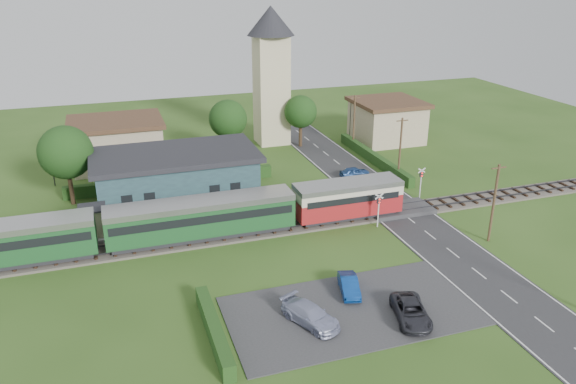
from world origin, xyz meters
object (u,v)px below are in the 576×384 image
object	(u,v)px
car_park_dark	(411,311)
pedestrian_near	(251,208)
house_west	(117,142)
church_tower	(271,66)
crossing_signal_far	(421,178)
car_on_road	(355,172)
house_east	(387,120)
station_building	(176,178)
pedestrian_far	(107,223)
crossing_signal_near	(379,205)
equipment_hut	(93,220)
car_park_silver	(310,315)
car_park_blue	(349,285)
train	(164,222)

from	to	relation	value
car_park_dark	pedestrian_near	bearing A→B (deg)	122.54
house_west	car_park_dark	size ratio (longest dim) A/B	2.43
church_tower	crossing_signal_far	bearing A→B (deg)	-69.98
house_west	car_on_road	bearing A→B (deg)	-27.51
house_east	crossing_signal_far	size ratio (longest dim) A/B	2.69
house_east	car_park_dark	world-z (taller)	house_east
crossing_signal_far	pedestrian_near	xyz separation A→B (m)	(-17.76, 0.10, -0.89)
station_building	car_park_dark	world-z (taller)	station_building
pedestrian_near	pedestrian_far	world-z (taller)	pedestrian_far
crossing_signal_near	crossing_signal_far	xyz separation A→B (m)	(7.20, 4.80, 0.00)
station_building	house_east	bearing A→B (deg)	23.44
equipment_hut	car_park_silver	distance (m)	22.19
house_east	station_building	bearing A→B (deg)	-156.56
crossing_signal_near	car_park_blue	xyz separation A→B (m)	(-7.08, -9.44, -1.48)
station_building	pedestrian_far	size ratio (longest dim) A/B	8.82
equipment_hut	crossing_signal_far	distance (m)	31.61
car_on_road	car_park_dark	size ratio (longest dim) A/B	0.76
car_park_blue	crossing_signal_far	bearing A→B (deg)	59.29
pedestrian_near	car_park_silver	bearing A→B (deg)	111.46
train	car_on_road	bearing A→B (deg)	24.38
crossing_signal_near	car_park_blue	bearing A→B (deg)	-126.90
station_building	train	distance (m)	9.31
station_building	car_park_silver	bearing A→B (deg)	-77.24
car_park_dark	crossing_signal_far	bearing A→B (deg)	72.53
church_tower	car_park_blue	distance (m)	39.45
equipment_hut	car_park_dark	distance (m)	27.80
equipment_hut	crossing_signal_far	world-z (taller)	crossing_signal_far
house_east	equipment_hut	bearing A→B (deg)	-153.68
house_east	pedestrian_near	bearing A→B (deg)	-141.07
pedestrian_near	pedestrian_far	bearing A→B (deg)	20.06
station_building	house_west	world-z (taller)	house_west
equipment_hut	car_park_blue	xyz separation A→B (m)	(17.32, -15.04, -1.09)
pedestrian_near	car_park_blue	bearing A→B (deg)	126.83
car_park_blue	pedestrian_near	size ratio (longest dim) A/B	2.20
car_on_road	house_west	bearing A→B (deg)	61.64
pedestrian_far	church_tower	bearing A→B (deg)	-49.96
car_on_road	pedestrian_near	xyz separation A→B (m)	(-14.01, -7.57, 0.62)
equipment_hut	train	bearing A→B (deg)	-29.53
train	car_on_road	size ratio (longest dim) A/B	12.72
crossing_signal_near	pedestrian_near	xyz separation A→B (m)	(-10.56, 4.90, -0.89)
church_tower	car_park_dark	size ratio (longest dim) A/B	3.96
church_tower	car_park_dark	bearing A→B (deg)	-94.28
car_park_dark	pedestrian_near	size ratio (longest dim) A/B	2.78
train	crossing_signal_near	distance (m)	18.90
train	church_tower	bearing A→B (deg)	56.28
car_on_road	house_east	bearing A→B (deg)	-41.23
equipment_hut	church_tower	world-z (taller)	church_tower
house_west	car_park_silver	world-z (taller)	house_west
church_tower	car_park_dark	world-z (taller)	church_tower
house_west	car_park_silver	distance (m)	38.96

